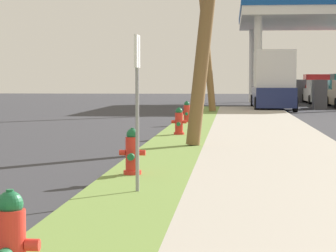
# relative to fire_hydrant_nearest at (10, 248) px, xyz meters

# --- Properties ---
(fire_hydrant_nearest) EXTENTS (0.42, 0.37, 0.74)m
(fire_hydrant_nearest) POSITION_rel_fire_hydrant_nearest_xyz_m (0.00, 0.00, 0.00)
(fire_hydrant_nearest) COLOR red
(fire_hydrant_nearest) RESTS_ON grass_verge
(fire_hydrant_second) EXTENTS (0.42, 0.38, 0.74)m
(fire_hydrant_second) POSITION_rel_fire_hydrant_nearest_xyz_m (-0.01, 6.50, 0.00)
(fire_hydrant_second) COLOR red
(fire_hydrant_second) RESTS_ON grass_verge
(fire_hydrant_third) EXTENTS (0.42, 0.37, 0.74)m
(fire_hydrant_third) POSITION_rel_fire_hydrant_nearest_xyz_m (0.13, 14.91, 0.00)
(fire_hydrant_third) COLOR red
(fire_hydrant_third) RESTS_ON grass_verge
(fire_hydrant_fourth) EXTENTS (0.42, 0.37, 0.74)m
(fire_hydrant_fourth) POSITION_rel_fire_hydrant_nearest_xyz_m (-0.01, 20.69, 0.00)
(fire_hydrant_fourth) COLOR red
(fire_hydrant_fourth) RESTS_ON grass_verge
(fire_hydrant_fifth) EXTENTS (0.42, 0.38, 0.74)m
(fire_hydrant_fifth) POSITION_rel_fire_hydrant_nearest_xyz_m (-0.01, 28.99, 0.00)
(fire_hydrant_fifth) COLOR red
(fire_hydrant_fifth) RESTS_ON grass_verge
(utility_pole_background) EXTENTS (1.82, 0.48, 9.90)m
(utility_pole_background) POSITION_rel_fire_hydrant_nearest_xyz_m (0.20, 29.32, 4.71)
(utility_pole_background) COLOR olive
(utility_pole_background) RESTS_ON grass_verge
(street_sign_post) EXTENTS (0.05, 0.36, 2.12)m
(street_sign_post) POSITION_rel_fire_hydrant_nearest_xyz_m (0.29, 4.76, 1.19)
(street_sign_post) COLOR gray
(street_sign_post) RESTS_ON grass_verge
(car_white_by_far_pump) EXTENTS (2.06, 4.55, 1.57)m
(car_white_by_far_pump) POSITION_rel_fire_hydrant_nearest_xyz_m (7.47, 44.46, 0.28)
(car_white_by_far_pump) COLOR white
(car_white_by_far_pump) RESTS_ON ground
(truck_navy_on_apron) EXTENTS (2.17, 6.42, 3.11)m
(truck_navy_on_apron) POSITION_rel_fire_hydrant_nearest_xyz_m (3.74, 33.88, 1.04)
(truck_navy_on_apron) COLOR navy
(truck_navy_on_apron) RESTS_ON ground
(truck_red_at_far_bay) EXTENTS (2.15, 5.41, 1.97)m
(truck_red_at_far_bay) POSITION_rel_fire_hydrant_nearest_xyz_m (7.65, 48.40, 0.47)
(truck_red_at_far_bay) COLOR red
(truck_red_at_far_bay) RESTS_ON ground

